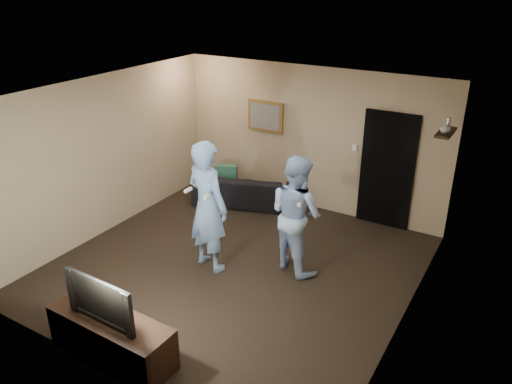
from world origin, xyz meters
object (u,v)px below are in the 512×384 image
Objects in this scene: sofa at (246,190)px; tv_console at (112,338)px; wii_player_left at (208,206)px; television at (106,297)px; wii_player_right at (296,214)px.

sofa reaches higher than tv_console.
tv_console is 0.79× the size of wii_player_left.
television is (0.87, -4.27, 0.53)m from sofa.
wii_player_left reaches higher than television.
sofa is 1.24× the size of tv_console.
tv_console is 2.97m from wii_player_right.
wii_player_left is at bearing 95.98° from television.
sofa is at bearing 139.83° from wii_player_right.
wii_player_left is 1.12× the size of wii_player_right.
sofa is 4.36m from tv_console.
wii_player_right is at bearing 121.48° from sofa.
wii_player_left reaches higher than tv_console.
television is 2.15m from wii_player_left.
wii_player_left is 1.27m from wii_player_right.
tv_console is at bearing -85.38° from wii_player_left.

